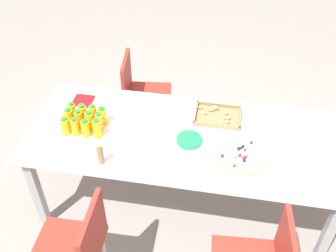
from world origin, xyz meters
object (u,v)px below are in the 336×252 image
object	(u,v)px
juice_bottle_11	(102,116)
cardboard_tube	(100,154)
snack_tray	(217,116)
napkin_stack	(83,101)
juice_bottle_0	(65,126)
plate_stack	(189,140)
juice_bottle_6	(90,121)
juice_bottle_7	(99,122)
juice_bottle_2	(86,129)
juice_bottle_3	(97,129)
fruit_pizza	(241,155)
chair_near_left	(77,247)
juice_bottle_1	(75,127)
juice_bottle_8	(72,112)
chair_far_left	(140,91)
juice_bottle_9	(83,113)
juice_bottle_10	(93,114)
juice_bottle_5	(79,119)
party_table	(184,142)
juice_bottle_4	(69,118)

from	to	relation	value
juice_bottle_11	cardboard_tube	xyz separation A→B (m)	(0.11, -0.38, 0.01)
snack_tray	napkin_stack	world-z (taller)	snack_tray
juice_bottle_0	plate_stack	bearing A→B (deg)	4.39
juice_bottle_6	juice_bottle_7	size ratio (longest dim) A/B	1.03
juice_bottle_2	juice_bottle_3	world-z (taller)	juice_bottle_3
juice_bottle_0	snack_tray	distance (m)	1.08
juice_bottle_0	fruit_pizza	size ratio (longest dim) A/B	0.41
chair_near_left	juice_bottle_7	world-z (taller)	juice_bottle_7
chair_near_left	napkin_stack	bearing A→B (deg)	14.35
fruit_pizza	juice_bottle_1	bearing A→B (deg)	178.95
juice_bottle_3	juice_bottle_8	bearing A→B (deg)	147.30
chair_far_left	juice_bottle_3	world-z (taller)	juice_bottle_3
juice_bottle_2	juice_bottle_9	size ratio (longest dim) A/B	0.98
juice_bottle_9	juice_bottle_11	distance (m)	0.15
juice_bottle_3	cardboard_tube	world-z (taller)	cardboard_tube
juice_bottle_0	juice_bottle_10	bearing A→B (deg)	45.29
juice_bottle_6	juice_bottle_8	distance (m)	0.17
fruit_pizza	juice_bottle_6	bearing A→B (deg)	174.76
napkin_stack	juice_bottle_9	bearing A→B (deg)	-69.00
juice_bottle_0	juice_bottle_10	xyz separation A→B (m)	(0.15, 0.15, 0.01)
chair_near_left	fruit_pizza	distance (m)	1.16
cardboard_tube	juice_bottle_3	bearing A→B (deg)	112.56
juice_bottle_1	napkin_stack	size ratio (longest dim) A/B	0.92
chair_far_left	juice_bottle_5	distance (m)	0.89
juice_bottle_2	juice_bottle_6	world-z (taller)	juice_bottle_6
juice_bottle_0	juice_bottle_11	world-z (taller)	juice_bottle_11
party_table	juice_bottle_1	distance (m)	0.75
chair_near_left	cardboard_tube	bearing A→B (deg)	-5.32
juice_bottle_2	cardboard_tube	world-z (taller)	cardboard_tube
chair_far_left	juice_bottle_0	distance (m)	0.99
juice_bottle_3	plate_stack	bearing A→B (deg)	5.30
juice_bottle_10	juice_bottle_11	size ratio (longest dim) A/B	1.08
fruit_pizza	cardboard_tube	xyz separation A→B (m)	(-0.88, -0.21, 0.06)
fruit_pizza	chair_far_left	bearing A→B (deg)	134.57
juice_bottle_7	snack_tray	size ratio (longest dim) A/B	0.43
party_table	juice_bottle_8	distance (m)	0.82
chair_near_left	plate_stack	world-z (taller)	chair_near_left
party_table	juice_bottle_9	xyz separation A→B (m)	(-0.73, 0.03, 0.13)
juice_bottle_0	juice_bottle_1	xyz separation A→B (m)	(0.07, 0.00, 0.00)
juice_bottle_11	juice_bottle_0	bearing A→B (deg)	-145.26
plate_stack	juice_bottle_1	bearing A→B (deg)	-175.53
fruit_pizza	plate_stack	distance (m)	0.36
chair_far_left	juice_bottle_10	xyz separation A→B (m)	(-0.15, -0.74, 0.30)
party_table	plate_stack	world-z (taller)	plate_stack
juice_bottle_10	fruit_pizza	world-z (taller)	juice_bottle_10
juice_bottle_1	juice_bottle_4	bearing A→B (deg)	132.69
party_table	juice_bottle_6	distance (m)	0.67
juice_bottle_9	juice_bottle_3	bearing A→B (deg)	-43.03
juice_bottle_5	plate_stack	bearing A→B (deg)	-1.36
juice_bottle_1	juice_bottle_9	bearing A→B (deg)	89.92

